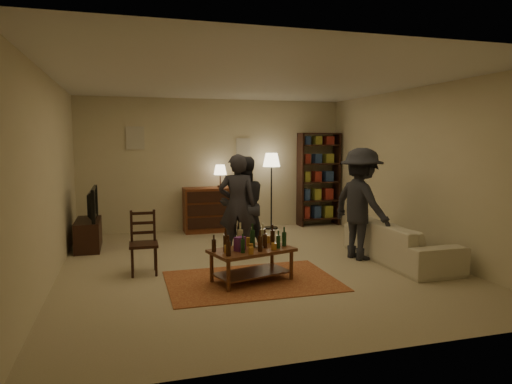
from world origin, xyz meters
name	(u,v)px	position (x,y,z in m)	size (l,w,h in m)	color
floor	(255,265)	(0.00, 0.00, 0.00)	(6.00, 6.00, 0.00)	#C6B793
room_shell	(184,142)	(-0.65, 2.98, 1.81)	(6.00, 6.00, 6.00)	beige
rug	(252,281)	(-0.25, -0.75, 0.01)	(2.20, 1.50, 0.01)	#943A20
coffee_table	(251,252)	(-0.26, -0.75, 0.40)	(1.18, 0.85, 0.78)	brown
dining_chair	(143,240)	(-1.60, 0.05, 0.47)	(0.40, 0.40, 0.89)	black
tv_stand	(88,227)	(-2.44, 1.80, 0.38)	(0.40, 1.00, 1.06)	black
dresser	(209,208)	(-0.19, 2.71, 0.48)	(1.00, 0.50, 1.36)	brown
bookshelf	(318,178)	(2.25, 2.78, 1.03)	(0.90, 0.34, 2.02)	black
floor_lamp	(271,165)	(1.12, 2.65, 1.34)	(0.36, 0.36, 1.59)	black
sofa	(400,242)	(2.20, -0.40, 0.30)	(2.08, 0.81, 0.61)	beige
person_left	(237,206)	(-0.12, 0.59, 0.82)	(0.60, 0.39, 1.64)	#2A2931
person_right	(243,205)	(0.04, 0.79, 0.80)	(0.77, 0.60, 1.59)	#26272E
person_by_sofa	(361,204)	(1.70, -0.08, 0.87)	(1.12, 0.64, 1.74)	#23242A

